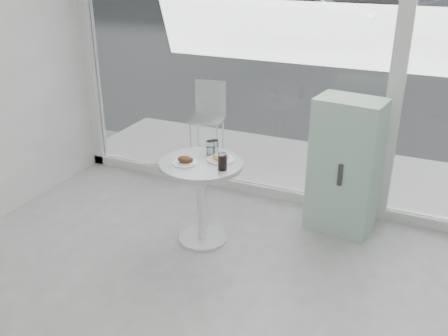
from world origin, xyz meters
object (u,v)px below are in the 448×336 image
at_px(mint_cabinet, 345,166).
at_px(water_tumbler_a, 211,149).
at_px(plate_donut, 221,158).
at_px(cola_glass, 222,162).
at_px(car_white, 301,11).
at_px(patio_chair, 209,113).
at_px(plate_fritter, 185,161).
at_px(water_tumbler_b, 214,148).
at_px(main_table, 202,185).

height_order(mint_cabinet, water_tumbler_a, mint_cabinet).
distance_m(plate_donut, cola_glass, 0.20).
bearing_deg(car_white, patio_chair, -175.68).
distance_m(plate_fritter, water_tumbler_b, 0.33).
bearing_deg(cola_glass, water_tumbler_b, 125.85).
height_order(car_white, water_tumbler_a, car_white).
height_order(main_table, plate_donut, plate_donut).
relative_size(plate_donut, cola_glass, 1.63).
distance_m(plate_donut, water_tumbler_b, 0.17).
bearing_deg(main_table, plate_fritter, -141.35).
bearing_deg(plate_fritter, water_tumbler_a, 69.07).
relative_size(mint_cabinet, car_white, 0.28).
bearing_deg(main_table, car_white, 101.59).
xyz_separation_m(main_table, water_tumbler_a, (-0.00, 0.19, 0.27)).
height_order(main_table, mint_cabinet, mint_cabinet).
relative_size(mint_cabinet, water_tumbler_b, 10.20).
bearing_deg(water_tumbler_b, plate_fritter, -112.62).
bearing_deg(car_white, plate_fritter, -173.62).
xyz_separation_m(plate_donut, cola_glass, (0.09, -0.17, 0.05)).
distance_m(patio_chair, water_tumbler_a, 1.87).
distance_m(main_table, cola_glass, 0.37).
height_order(main_table, car_white, car_white).
distance_m(main_table, car_white, 11.22).
bearing_deg(water_tumbler_b, car_white, 101.92).
height_order(car_white, cola_glass, car_white).
relative_size(main_table, plate_fritter, 3.65).
relative_size(car_white, water_tumbler_b, 36.04).
xyz_separation_m(patio_chair, plate_donut, (0.96, -1.75, 0.23)).
bearing_deg(car_white, water_tumbler_a, -172.81).
height_order(plate_fritter, cola_glass, cola_glass).
relative_size(water_tumbler_a, water_tumbler_b, 1.00).
bearing_deg(patio_chair, main_table, -76.66).
bearing_deg(plate_fritter, car_white, 100.96).
bearing_deg(plate_fritter, cola_glass, 2.69).
relative_size(main_table, water_tumbler_b, 6.22).
distance_m(plate_fritter, cola_glass, 0.34).
relative_size(water_tumbler_b, cola_glass, 0.86).
height_order(patio_chair, cola_glass, patio_chair).
distance_m(patio_chair, cola_glass, 2.21).
xyz_separation_m(patio_chair, cola_glass, (1.05, -1.92, 0.28)).
bearing_deg(water_tumbler_a, plate_donut, -32.34).
relative_size(patio_chair, water_tumbler_b, 7.26).
xyz_separation_m(patio_chair, water_tumbler_a, (0.82, -1.66, 0.26)).
height_order(patio_chair, plate_fritter, patio_chair).
relative_size(mint_cabinet, plate_fritter, 5.98).
distance_m(plate_fritter, plate_donut, 0.31).
distance_m(car_white, plate_fritter, 11.28).
xyz_separation_m(mint_cabinet, water_tumbler_a, (-1.09, -0.54, 0.19)).
bearing_deg(mint_cabinet, plate_fritter, -137.25).
xyz_separation_m(car_white, plate_donut, (2.39, -10.88, 0.03)).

